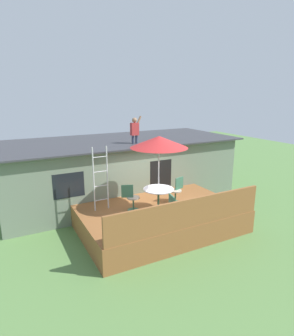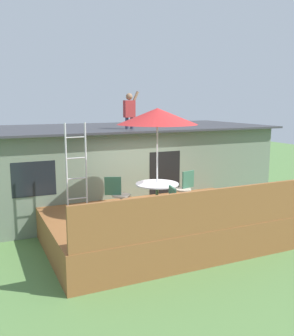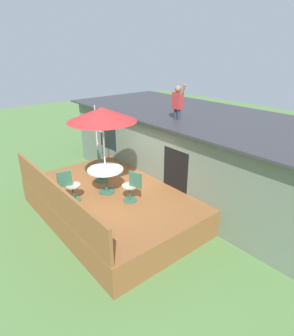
% 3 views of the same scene
% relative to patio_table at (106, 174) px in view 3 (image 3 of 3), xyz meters
% --- Properties ---
extents(ground_plane, '(40.00, 40.00, 0.00)m').
position_rel_patio_table_xyz_m(ground_plane, '(0.12, 0.15, -1.39)').
color(ground_plane, '#567F42').
extents(house, '(10.50, 4.50, 2.69)m').
position_rel_patio_table_xyz_m(house, '(0.12, 3.75, -0.04)').
color(house, slate).
rests_on(house, ground).
extents(deck, '(5.46, 3.65, 0.80)m').
position_rel_patio_table_xyz_m(deck, '(0.12, 0.15, -0.99)').
color(deck, brown).
rests_on(deck, ground).
extents(deck_railing, '(5.36, 0.08, 0.90)m').
position_rel_patio_table_xyz_m(deck_railing, '(0.12, -1.62, -0.14)').
color(deck_railing, brown).
rests_on(deck_railing, deck).
extents(patio_table, '(1.04, 1.04, 0.74)m').
position_rel_patio_table_xyz_m(patio_table, '(0.00, 0.00, 0.00)').
color(patio_table, '#33664C').
rests_on(patio_table, deck).
extents(patio_umbrella, '(1.90, 1.90, 2.54)m').
position_rel_patio_table_xyz_m(patio_umbrella, '(0.00, 0.00, 1.76)').
color(patio_umbrella, silver).
rests_on(patio_umbrella, deck).
extents(step_ladder, '(0.52, 0.04, 2.20)m').
position_rel_patio_table_xyz_m(step_ladder, '(-1.73, 0.89, 0.51)').
color(step_ladder, silver).
rests_on(step_ladder, deck).
extents(person_figure, '(0.47, 0.20, 1.11)m').
position_rel_patio_table_xyz_m(person_figure, '(0.33, 2.54, 1.91)').
color(person_figure, '#33384C').
rests_on(person_figure, house).
extents(patio_chair_left, '(0.60, 0.44, 0.92)m').
position_rel_patio_table_xyz_m(patio_chair_left, '(-0.87, 0.33, -0.13)').
color(patio_chair_left, '#33664C').
rests_on(patio_chair_left, deck).
extents(patio_chair_right, '(0.61, 0.44, 0.92)m').
position_rel_patio_table_xyz_m(patio_chair_right, '(0.92, 0.26, -0.13)').
color(patio_chair_right, '#33664C').
rests_on(patio_chair_right, deck).
extents(patio_chair_near, '(0.44, 0.62, 0.92)m').
position_rel_patio_table_xyz_m(patio_chair_near, '(-0.20, -1.04, -0.13)').
color(patio_chair_near, '#33664C').
rests_on(patio_chair_near, deck).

